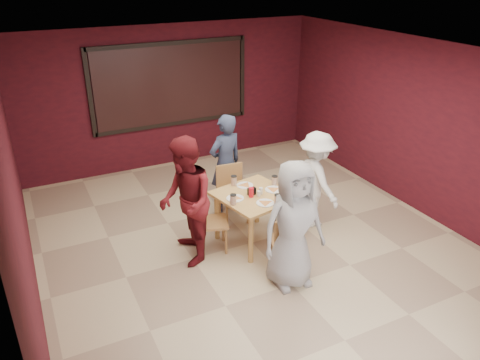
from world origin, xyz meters
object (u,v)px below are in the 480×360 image
chair_front (287,240)px  diner_right (316,180)px  chair_left (207,219)px  diner_back (226,164)px  dining_table (255,200)px  chair_right (295,198)px  chair_back (232,190)px  diner_left (186,202)px  diner_front (293,225)px

chair_front → diner_right: 1.42m
chair_left → diner_back: 1.30m
dining_table → diner_back: diner_back is taller
chair_right → diner_right: bearing=-10.2°
chair_back → chair_front: bearing=-88.4°
dining_table → diner_back: 1.11m
chair_left → diner_left: 0.54m
chair_back → diner_right: bearing=-33.4°
dining_table → chair_left: bearing=171.7°
chair_right → diner_back: size_ratio=0.53×
chair_back → diner_left: (-1.05, -0.77, 0.39)m
dining_table → diner_front: size_ratio=0.69×
dining_table → diner_right: diner_right is taller
chair_left → diner_right: diner_right is taller
diner_back → diner_front: bearing=76.6°
chair_back → diner_left: 1.36m
diner_left → diner_right: bearing=101.2°
chair_front → diner_front: bearing=-108.1°
diner_right → diner_left: bearing=89.3°
diner_front → chair_left: bearing=122.3°
diner_front → diner_left: bearing=135.7°
dining_table → diner_left: bearing=179.9°
chair_right → diner_front: size_ratio=0.52×
chair_right → diner_left: bearing=-176.8°
dining_table → diner_front: (-0.04, -1.10, 0.17)m
chair_back → diner_right: diner_right is taller
diner_front → chair_right: bearing=59.3°
chair_back → diner_left: bearing=-143.8°
chair_right → diner_back: 1.27m
diner_right → chair_left: bearing=86.3°
chair_right → diner_front: diner_front is taller
chair_right → diner_right: (0.34, -0.06, 0.27)m
chair_right → chair_back: bearing=139.0°
diner_front → diner_right: bearing=48.1°
chair_back → diner_front: 1.90m
chair_front → chair_right: bearing=52.9°
dining_table → chair_front: size_ratio=1.41×
dining_table → diner_right: 1.11m
diner_front → diner_back: 2.20m
diner_back → diner_right: 1.50m
chair_right → diner_left: 1.87m
chair_back → diner_front: size_ratio=0.53×
chair_front → diner_back: diner_back is taller
dining_table → diner_back: bearing=87.7°
chair_right → diner_left: (-1.82, -0.10, 0.40)m
chair_left → diner_front: size_ratio=0.52×
diner_left → dining_table: bearing=100.0°
dining_table → diner_right: size_ratio=0.77×
chair_right → diner_front: (-0.80, -1.20, 0.36)m
diner_back → diner_left: 1.55m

